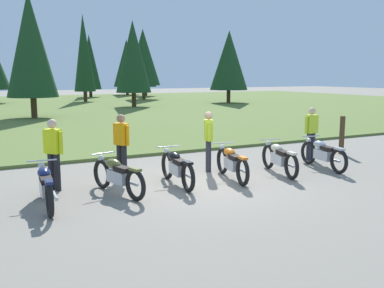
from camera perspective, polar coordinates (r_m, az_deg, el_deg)
The scene contains 14 objects.
ground_plane at distance 10.86m, azimuth 1.47°, elevation -5.14°, with size 140.00×140.00×0.00m, color gray.
grass_moorland at distance 35.63m, azimuth -19.31°, elevation 4.35°, with size 80.00×44.00×0.10m, color #5B7033.
forest_treeline at distance 41.40m, azimuth -19.05°, elevation 10.66°, with size 39.94×29.98×8.55m.
motorcycle_navy at distance 9.30m, azimuth -18.67°, elevation -5.27°, with size 0.62×2.10×0.88m.
motorcycle_olive at distance 9.90m, azimuth -9.76°, elevation -4.07°, with size 0.76×2.06×0.88m.
motorcycle_black at distance 10.59m, azimuth -2.00°, elevation -3.08°, with size 0.62×2.10×0.88m.
motorcycle_orange at distance 11.20m, azimuth 5.25°, elevation -2.44°, with size 0.67×2.08×0.88m.
motorcycle_cream at distance 12.02m, azimuth 11.37°, elevation -1.79°, with size 0.72×2.07×0.88m.
motorcycle_silver at distance 12.97m, azimuth 16.79°, elevation -1.21°, with size 0.62×2.10×0.88m.
rider_near_row_end at distance 11.34m, azimuth -9.26°, elevation 0.24°, with size 0.35×0.50×1.67m.
rider_checking_bike at distance 10.48m, azimuth -17.76°, elevation -0.80°, with size 0.40×0.45×1.67m.
rider_in_hivis_vest at distance 13.99m, azimuth 15.41°, elevation 1.69°, with size 0.55×0.24×1.67m.
rider_with_back_turned at distance 12.00m, azimuth 2.18°, elevation 0.84°, with size 0.35×0.51×1.67m.
trail_marker_post at distance 15.58m, azimuth 19.09°, elevation 1.11°, with size 0.12×0.12×1.29m, color #47331E.
Camera 1 is at (-5.12, -9.20, 2.66)m, focal length 40.61 mm.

